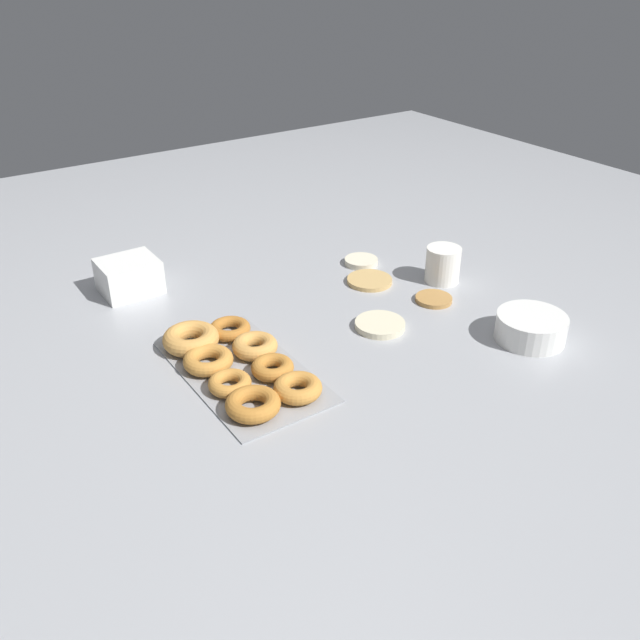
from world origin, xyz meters
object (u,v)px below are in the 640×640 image
Objects in this scene: pancake_3 at (361,261)px; paper_cup at (443,265)px; batter_bowl at (531,328)px; pancake_0 at (370,280)px; pancake_1 at (380,325)px; pancake_2 at (434,299)px; donut_tray at (236,363)px; container_stack at (129,276)px.

pancake_3 is 0.98× the size of paper_cup.
paper_cup is at bearing 172.91° from batter_bowl.
pancake_1 reaches higher than pancake_0.
pancake_2 is 0.22× the size of donut_tray.
pancake_0 is at bearing 60.57° from container_stack.
container_stack is 0.76m from paper_cup.
pancake_1 is 0.82× the size of container_stack.
pancake_2 is at bearing 51.86° from container_stack.
pancake_0 is 0.48m from donut_tray.
pancake_3 is at bearing 117.14° from donut_tray.
pancake_1 is at bearing 39.31° from container_stack.
donut_tray is 0.62m from batter_bowl.
batter_bowl is at bearing 66.88° from donut_tray.
pancake_2 is (-0.03, 0.18, -0.00)m from pancake_1.
donut_tray reaches higher than pancake_0.
container_stack is at bearing -140.69° from pancake_1.
container_stack is (-0.19, -0.55, 0.03)m from pancake_3.
pancake_0 is 0.22m from pancake_1.
pancake_3 is (-0.10, 0.05, 0.00)m from pancake_0.
pancake_1 is 0.61m from container_stack.
pancake_2 is at bearing -168.25° from batter_bowl.
donut_tray is at bearing -62.86° from pancake_3.
donut_tray is at bearing 6.27° from container_stack.
donut_tray reaches higher than pancake_1.
pancake_2 is 0.12m from paper_cup.
pancake_2 is 0.25m from batter_bowl.
container_stack reaches higher than donut_tray.
container_stack is at bearing -119.84° from paper_cup.
pancake_1 is 0.32m from batter_bowl.
pancake_2 is 0.64× the size of container_stack.
pancake_0 is 0.29× the size of donut_tray.
pancake_3 is 0.65× the size of container_stack.
batter_bowl is 1.67× the size of paper_cup.
pancake_2 is 0.58× the size of batter_bowl.
pancake_3 is 0.59× the size of batter_bowl.
batter_bowl reaches higher than pancake_3.
container_stack reaches higher than pancake_2.
pancake_1 is at bearing -81.80° from pancake_2.
paper_cup is at bearing 109.40° from pancake_1.
pancake_3 is (-0.26, -0.02, 0.00)m from pancake_2.
paper_cup reaches higher than pancake_3.
container_stack is (-0.44, -0.05, 0.02)m from donut_tray.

